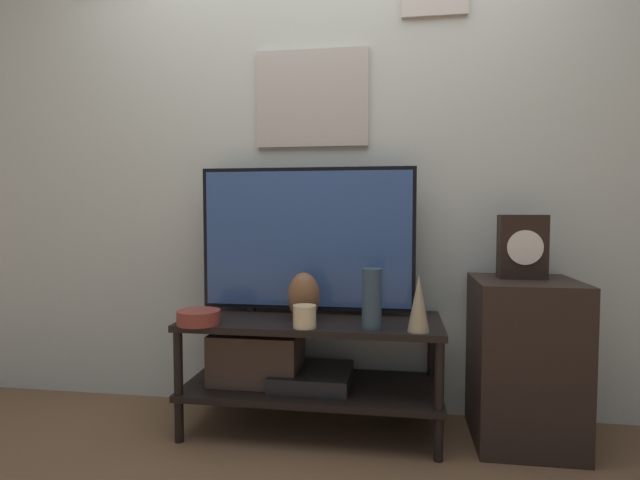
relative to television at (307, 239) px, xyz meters
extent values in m
plane|color=brown|center=(0.04, -0.40, -0.89)|extent=(12.00, 12.00, 0.00)
cube|color=beige|center=(0.04, 0.19, 0.46)|extent=(6.40, 0.06, 2.70)
cube|color=#B2ADA3|center=(0.00, 0.15, 0.71)|extent=(0.57, 0.02, 0.49)
cube|color=#B2BCC6|center=(0.00, 0.14, 0.71)|extent=(0.54, 0.01, 0.45)
cube|color=black|center=(0.04, -0.11, -0.38)|extent=(1.19, 0.50, 0.03)
cube|color=black|center=(0.04, -0.11, -0.69)|extent=(1.19, 0.50, 0.03)
cylinder|color=black|center=(-0.52, -0.33, -0.63)|extent=(0.04, 0.04, 0.53)
cylinder|color=black|center=(0.61, -0.33, -0.63)|extent=(0.04, 0.04, 0.53)
cylinder|color=black|center=(-0.52, 0.11, -0.63)|extent=(0.04, 0.04, 0.53)
cylinder|color=black|center=(0.61, 0.11, -0.63)|extent=(0.04, 0.04, 0.53)
cube|color=black|center=(0.04, -0.11, -0.64)|extent=(0.36, 0.35, 0.07)
cube|color=#47382D|center=(-0.22, -0.11, -0.56)|extent=(0.42, 0.28, 0.24)
cylinder|color=black|center=(-0.29, 0.00, -0.35)|extent=(0.05, 0.05, 0.02)
cylinder|color=black|center=(0.29, 0.00, -0.35)|extent=(0.05, 0.05, 0.02)
cube|color=black|center=(0.00, 0.00, 0.00)|extent=(1.04, 0.04, 0.69)
cube|color=#33518C|center=(0.00, -0.01, 0.00)|extent=(1.01, 0.01, 0.65)
cylinder|color=#2D4251|center=(0.33, -0.29, -0.23)|extent=(0.08, 0.08, 0.26)
ellipsoid|color=brown|center=(0.01, -0.16, -0.25)|extent=(0.15, 0.13, 0.22)
cylinder|color=brown|center=(-0.43, -0.31, -0.33)|extent=(0.19, 0.19, 0.06)
cone|color=tan|center=(0.52, -0.30, -0.24)|extent=(0.09, 0.09, 0.24)
cylinder|color=beige|center=(0.05, -0.30, -0.31)|extent=(0.10, 0.10, 0.10)
cube|color=black|center=(0.99, -0.09, -0.53)|extent=(0.44, 0.46, 0.73)
cube|color=black|center=(0.99, -0.05, -0.02)|extent=(0.20, 0.10, 0.28)
cylinder|color=white|center=(0.99, -0.10, -0.02)|extent=(0.15, 0.01, 0.15)
camera|label=1|loc=(0.43, -2.38, 0.13)|focal=28.00mm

